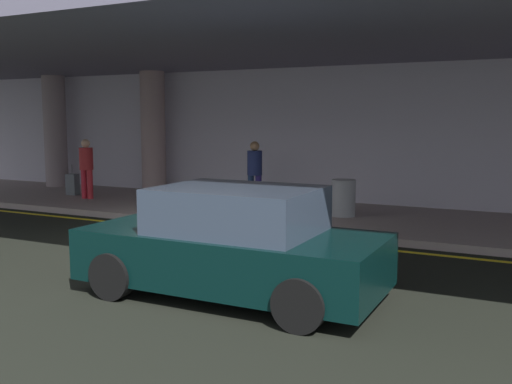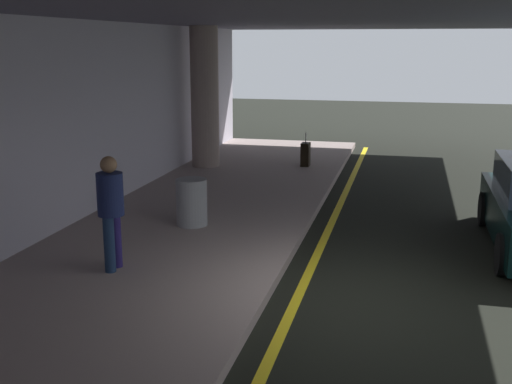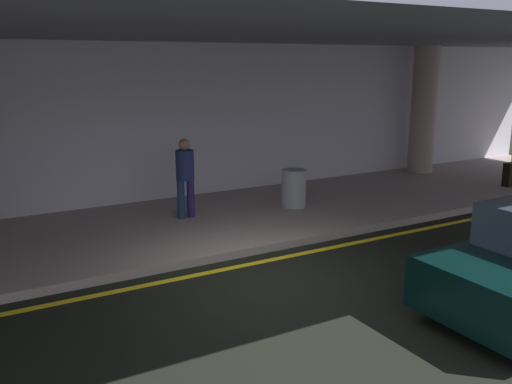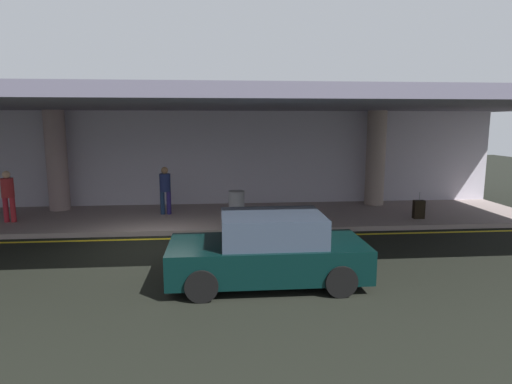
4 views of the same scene
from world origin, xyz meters
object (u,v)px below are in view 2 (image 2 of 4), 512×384
object	(u,v)px
suitcase_upright_secondary	(306,154)
trash_bin_steel	(192,202)
support_column_center	(205,97)
traveler_with_luggage	(111,206)

from	to	relation	value
suitcase_upright_secondary	trash_bin_steel	world-z (taller)	suitcase_upright_secondary
support_column_center	traveler_with_luggage	world-z (taller)	support_column_center
support_column_center	traveler_with_luggage	size ratio (longest dim) A/B	2.17
suitcase_upright_secondary	support_column_center	bearing A→B (deg)	112.02
trash_bin_steel	support_column_center	bearing A→B (deg)	15.41
traveler_with_luggage	suitcase_upright_secondary	bearing A→B (deg)	-17.31
traveler_with_luggage	suitcase_upright_secondary	size ratio (longest dim) A/B	1.87
support_column_center	suitcase_upright_secondary	bearing A→B (deg)	-77.03
suitcase_upright_secondary	trash_bin_steel	size ratio (longest dim) A/B	1.06
traveler_with_luggage	trash_bin_steel	size ratio (longest dim) A/B	1.98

